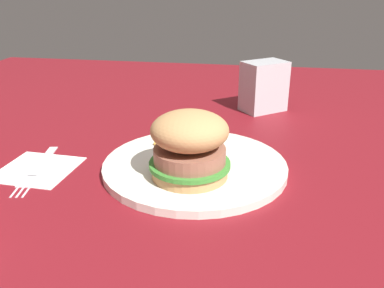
% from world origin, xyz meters
% --- Properties ---
extents(ground_plane, '(1.60, 1.60, 0.00)m').
position_xyz_m(ground_plane, '(0.00, 0.00, 0.00)').
color(ground_plane, maroon).
extents(plate, '(0.28, 0.28, 0.01)m').
position_xyz_m(plate, '(-0.01, -0.00, 0.01)').
color(plate, silver).
rests_on(plate, ground_plane).
extents(sandwich, '(0.11, 0.11, 0.09)m').
position_xyz_m(sandwich, '(0.03, -0.00, 0.06)').
color(sandwich, tan).
rests_on(sandwich, plate).
extents(fries_pile, '(0.08, 0.11, 0.01)m').
position_xyz_m(fries_pile, '(-0.08, -0.03, 0.02)').
color(fries_pile, gold).
rests_on(fries_pile, plate).
extents(napkin, '(0.12, 0.12, 0.00)m').
position_xyz_m(napkin, '(0.03, -0.24, 0.00)').
color(napkin, white).
rests_on(napkin, ground_plane).
extents(fork, '(0.17, 0.05, 0.00)m').
position_xyz_m(fork, '(0.03, -0.24, 0.00)').
color(fork, silver).
rests_on(fork, napkin).
extents(napkin_dispenser, '(0.10, 0.11, 0.11)m').
position_xyz_m(napkin_dispenser, '(-0.33, 0.10, 0.05)').
color(napkin_dispenser, '#B7BABF').
rests_on(napkin_dispenser, ground_plane).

